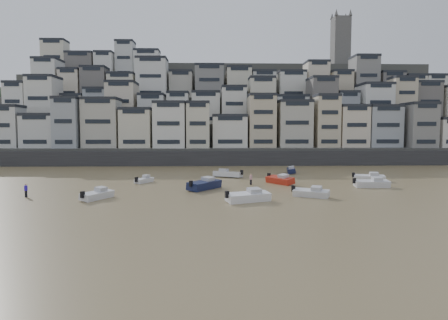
{
  "coord_description": "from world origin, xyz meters",
  "views": [
    {
      "loc": [
        6.66,
        -29.92,
        8.61
      ],
      "look_at": [
        8.61,
        30.0,
        4.0
      ],
      "focal_mm": 32.0,
      "sensor_mm": 36.0,
      "label": 1
    }
  ],
  "objects_px": {
    "boat_h": "(228,173)",
    "boat_i": "(291,170)",
    "boat_g": "(369,177)",
    "boat_f": "(144,179)",
    "boat_b": "(311,192)",
    "person_pink": "(251,179)",
    "person_blue": "(26,190)",
    "boat_e": "(280,179)",
    "boat_c": "(204,183)",
    "boat_d": "(372,182)",
    "boat_a": "(248,195)",
    "boat_j": "(97,194)"
  },
  "relations": [
    {
      "from": "boat_g",
      "to": "boat_j",
      "type": "bearing_deg",
      "value": -145.47
    },
    {
      "from": "boat_b",
      "to": "boat_j",
      "type": "relative_size",
      "value": 0.97
    },
    {
      "from": "boat_b",
      "to": "boat_i",
      "type": "relative_size",
      "value": 0.97
    },
    {
      "from": "boat_e",
      "to": "person_pink",
      "type": "distance_m",
      "value": 4.82
    },
    {
      "from": "person_blue",
      "to": "boat_g",
      "type": "bearing_deg",
      "value": 15.88
    },
    {
      "from": "boat_c",
      "to": "boat_g",
      "type": "distance_m",
      "value": 28.61
    },
    {
      "from": "boat_i",
      "to": "boat_g",
      "type": "bearing_deg",
      "value": 48.28
    },
    {
      "from": "boat_e",
      "to": "boat_g",
      "type": "height_order",
      "value": "boat_e"
    },
    {
      "from": "boat_e",
      "to": "boat_i",
      "type": "bearing_deg",
      "value": 130.48
    },
    {
      "from": "boat_d",
      "to": "boat_c",
      "type": "bearing_deg",
      "value": -177.63
    },
    {
      "from": "boat_e",
      "to": "boat_j",
      "type": "bearing_deg",
      "value": -94.11
    },
    {
      "from": "boat_g",
      "to": "boat_h",
      "type": "xyz_separation_m",
      "value": [
        -23.42,
        6.06,
        0.05
      ]
    },
    {
      "from": "boat_b",
      "to": "boat_c",
      "type": "height_order",
      "value": "boat_c"
    },
    {
      "from": "person_pink",
      "to": "boat_j",
      "type": "bearing_deg",
      "value": -148.96
    },
    {
      "from": "boat_h",
      "to": "boat_c",
      "type": "bearing_deg",
      "value": 102.15
    },
    {
      "from": "boat_c",
      "to": "boat_d",
      "type": "xyz_separation_m",
      "value": [
        24.87,
        1.03,
        -0.15
      ]
    },
    {
      "from": "boat_g",
      "to": "boat_b",
      "type": "bearing_deg",
      "value": -118.64
    },
    {
      "from": "boat_a",
      "to": "person_pink",
      "type": "bearing_deg",
      "value": 60.51
    },
    {
      "from": "boat_i",
      "to": "boat_j",
      "type": "xyz_separation_m",
      "value": [
        -29.9,
        -28.63,
        0.0
      ]
    },
    {
      "from": "boat_i",
      "to": "boat_j",
      "type": "bearing_deg",
      "value": -38.2
    },
    {
      "from": "boat_b",
      "to": "person_pink",
      "type": "height_order",
      "value": "person_pink"
    },
    {
      "from": "boat_d",
      "to": "boat_j",
      "type": "xyz_separation_m",
      "value": [
        -38.01,
        -8.84,
        -0.07
      ]
    },
    {
      "from": "boat_b",
      "to": "boat_i",
      "type": "distance_m",
      "value": 28.19
    },
    {
      "from": "boat_d",
      "to": "boat_h",
      "type": "xyz_separation_m",
      "value": [
        -20.91,
        13.29,
        0.03
      ]
    },
    {
      "from": "boat_b",
      "to": "boat_g",
      "type": "bearing_deg",
      "value": 77.05
    },
    {
      "from": "person_blue",
      "to": "person_pink",
      "type": "distance_m",
      "value": 31.55
    },
    {
      "from": "boat_h",
      "to": "boat_i",
      "type": "distance_m",
      "value": 14.35
    },
    {
      "from": "boat_b",
      "to": "person_pink",
      "type": "xyz_separation_m",
      "value": [
        -6.53,
        11.61,
        0.2
      ]
    },
    {
      "from": "boat_c",
      "to": "boat_a",
      "type": "bearing_deg",
      "value": -117.13
    },
    {
      "from": "boat_j",
      "to": "person_pink",
      "type": "relative_size",
      "value": 2.93
    },
    {
      "from": "boat_g",
      "to": "boat_f",
      "type": "bearing_deg",
      "value": -165.88
    },
    {
      "from": "boat_c",
      "to": "boat_e",
      "type": "height_order",
      "value": "boat_c"
    },
    {
      "from": "boat_j",
      "to": "boat_e",
      "type": "bearing_deg",
      "value": -35.06
    },
    {
      "from": "boat_e",
      "to": "boat_j",
      "type": "relative_size",
      "value": 1.11
    },
    {
      "from": "boat_a",
      "to": "boat_d",
      "type": "relative_size",
      "value": 1.06
    },
    {
      "from": "boat_c",
      "to": "person_blue",
      "type": "relative_size",
      "value": 3.84
    },
    {
      "from": "boat_j",
      "to": "person_blue",
      "type": "bearing_deg",
      "value": 106.15
    },
    {
      "from": "boat_c",
      "to": "person_pink",
      "type": "xyz_separation_m",
      "value": [
        7.16,
        4.4,
        -0.04
      ]
    },
    {
      "from": "boat_d",
      "to": "boat_h",
      "type": "bearing_deg",
      "value": 147.55
    },
    {
      "from": "boat_i",
      "to": "person_pink",
      "type": "relative_size",
      "value": 2.93
    },
    {
      "from": "person_blue",
      "to": "boat_e",
      "type": "bearing_deg",
      "value": 18.22
    },
    {
      "from": "boat_e",
      "to": "person_pink",
      "type": "xyz_separation_m",
      "value": [
        -4.71,
        -0.99,
        0.1
      ]
    },
    {
      "from": "person_pink",
      "to": "boat_g",
      "type": "bearing_deg",
      "value": 10.8
    },
    {
      "from": "boat_g",
      "to": "person_blue",
      "type": "bearing_deg",
      "value": -151.22
    },
    {
      "from": "boat_d",
      "to": "boat_e",
      "type": "bearing_deg",
      "value": 161.45
    },
    {
      "from": "boat_i",
      "to": "boat_j",
      "type": "distance_m",
      "value": 41.39
    },
    {
      "from": "boat_d",
      "to": "boat_i",
      "type": "relative_size",
      "value": 1.1
    },
    {
      "from": "boat_h",
      "to": "person_blue",
      "type": "bearing_deg",
      "value": 64.96
    },
    {
      "from": "boat_d",
      "to": "boat_j",
      "type": "height_order",
      "value": "boat_d"
    },
    {
      "from": "boat_a",
      "to": "boat_h",
      "type": "bearing_deg",
      "value": 70.71
    }
  ]
}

